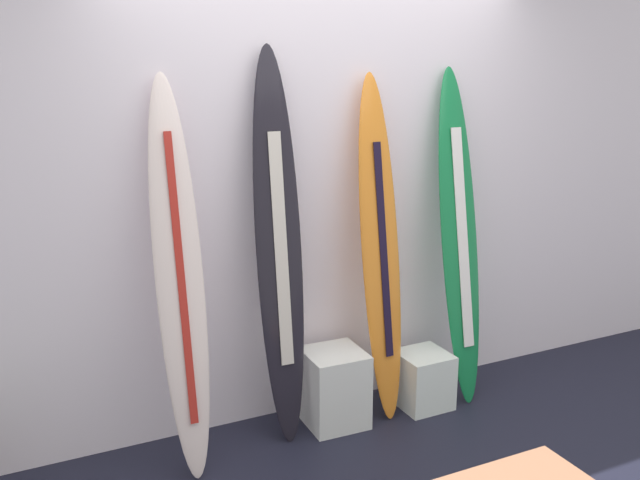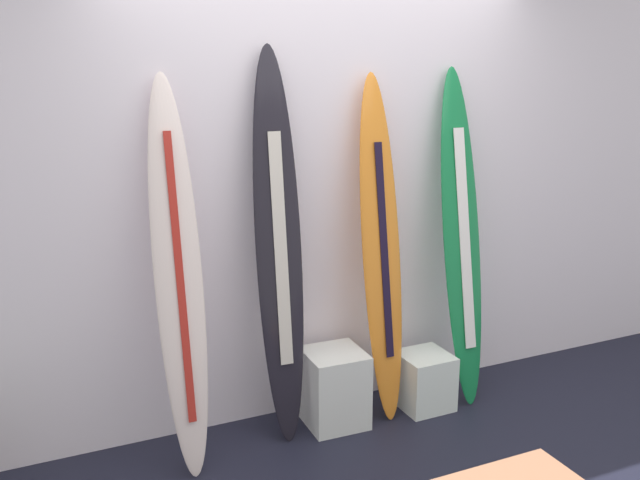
% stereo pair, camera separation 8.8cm
% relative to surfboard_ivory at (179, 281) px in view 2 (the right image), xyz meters
% --- Properties ---
extents(wall_back, '(7.20, 0.20, 2.80)m').
position_rel_surfboard_ivory_xyz_m(wall_back, '(0.92, 0.37, 0.41)').
color(wall_back, white).
rests_on(wall_back, ground).
extents(surfboard_ivory, '(0.26, 0.48, 2.00)m').
position_rel_surfboard_ivory_xyz_m(surfboard_ivory, '(0.00, 0.00, 0.00)').
color(surfboard_ivory, silver).
rests_on(surfboard_ivory, ground).
extents(surfboard_charcoal, '(0.27, 0.36, 2.13)m').
position_rel_surfboard_ivory_xyz_m(surfboard_charcoal, '(0.56, 0.06, 0.06)').
color(surfboard_charcoal, black).
rests_on(surfboard_charcoal, ground).
extents(surfboard_sunset, '(0.25, 0.38, 1.98)m').
position_rel_surfboard_ivory_xyz_m(surfboard_sunset, '(1.17, 0.04, -0.01)').
color(surfboard_sunset, orange).
rests_on(surfboard_sunset, ground).
extents(surfboard_emerald, '(0.26, 0.43, 2.01)m').
position_rel_surfboard_ivory_xyz_m(surfboard_emerald, '(1.72, 0.03, 0.01)').
color(surfboard_emerald, '#167940').
rests_on(surfboard_emerald, ground).
extents(display_block_left, '(0.34, 0.34, 0.44)m').
position_rel_surfboard_ivory_xyz_m(display_block_left, '(0.87, 0.01, -0.77)').
color(display_block_left, silver).
rests_on(display_block_left, ground).
extents(display_block_center, '(0.30, 0.30, 0.34)m').
position_rel_surfboard_ivory_xyz_m(display_block_center, '(1.44, -0.04, -0.82)').
color(display_block_center, white).
rests_on(display_block_center, ground).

